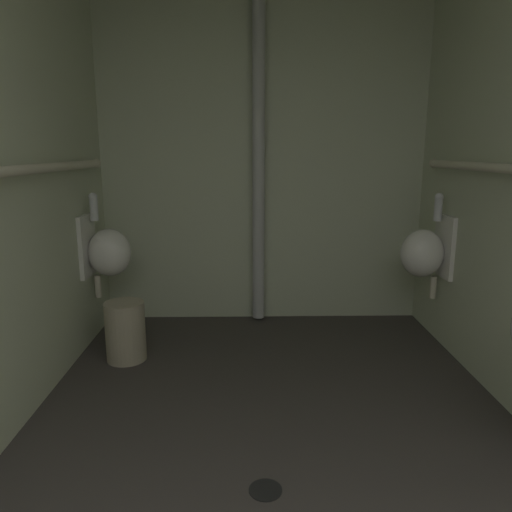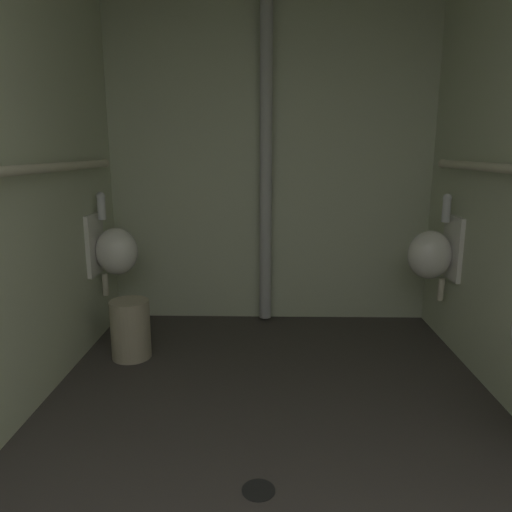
% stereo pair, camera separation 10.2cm
% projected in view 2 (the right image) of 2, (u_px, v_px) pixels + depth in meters
% --- Properties ---
extents(floor, '(2.68, 4.25, 0.08)m').
position_uv_depth(floor, '(272.00, 487.00, 2.08)').
color(floor, '#383330').
rests_on(floor, ground).
extents(wall_back, '(2.68, 0.06, 2.61)m').
position_uv_depth(wall_back, '(271.00, 160.00, 3.84)').
color(wall_back, beige).
rests_on(wall_back, ground).
extents(urinal_left_mid, '(0.32, 0.30, 0.76)m').
position_uv_depth(urinal_left_mid, '(114.00, 250.00, 3.48)').
color(urinal_left_mid, silver).
extents(urinal_right_far, '(0.32, 0.30, 0.76)m').
position_uv_depth(urinal_right_far, '(433.00, 253.00, 3.36)').
color(urinal_right_far, silver).
extents(standpipe_back_wall, '(0.10, 0.10, 2.56)m').
position_uv_depth(standpipe_back_wall, '(266.00, 160.00, 3.73)').
color(standpipe_back_wall, '#B2B2B2').
rests_on(standpipe_back_wall, ground).
extents(floor_drain, '(0.14, 0.14, 0.01)m').
position_uv_depth(floor_drain, '(258.00, 490.00, 2.00)').
color(floor_drain, black).
rests_on(floor_drain, ground).
extents(waste_bin, '(0.26, 0.26, 0.40)m').
position_uv_depth(waste_bin, '(131.00, 329.00, 3.25)').
color(waste_bin, '#9E937A').
rests_on(waste_bin, ground).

